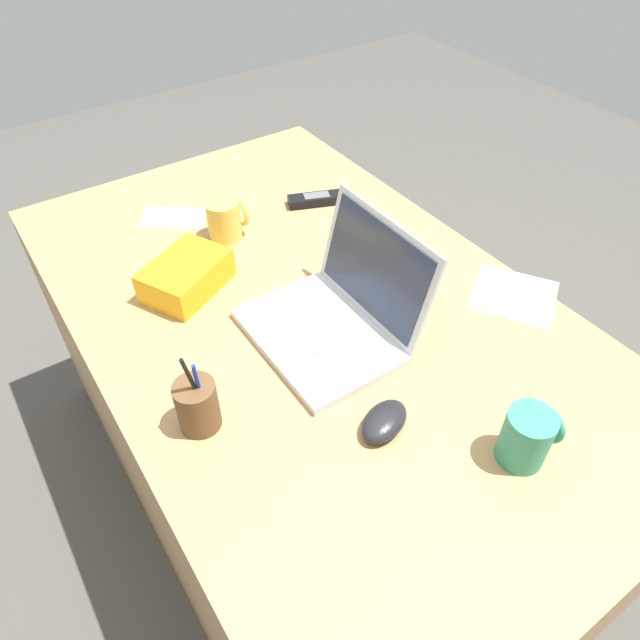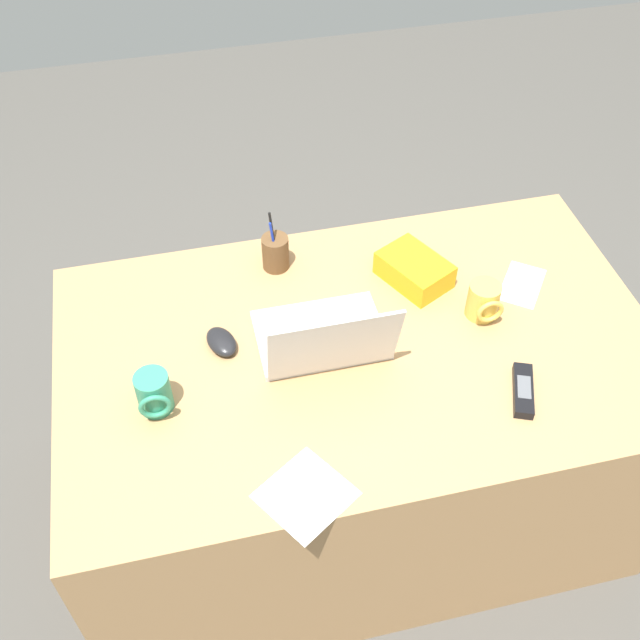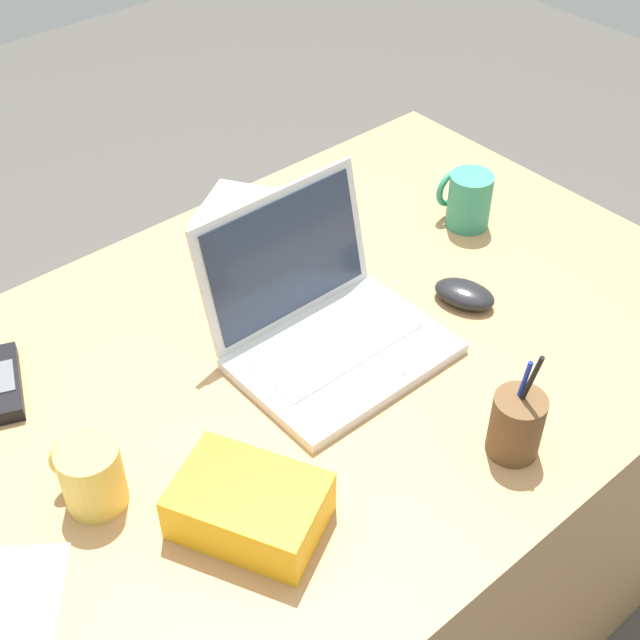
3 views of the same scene
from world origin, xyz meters
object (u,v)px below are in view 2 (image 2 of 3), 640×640
at_px(laptop, 324,338).
at_px(cordless_phone, 523,390).
at_px(coffee_mug_tall, 484,301).
at_px(pen_holder, 275,252).
at_px(computer_mouse, 221,342).
at_px(snack_bag, 414,270).
at_px(coffee_mug_white, 154,394).

xyz_separation_m(laptop, cordless_phone, (-0.42, 0.24, -0.03)).
height_order(laptop, coffee_mug_tall, laptop).
relative_size(laptop, pen_holder, 1.77).
xyz_separation_m(laptop, pen_holder, (0.06, -0.33, 0.00)).
bearing_deg(pen_holder, computer_mouse, 54.22).
bearing_deg(pen_holder, snack_bag, 158.59).
distance_m(laptop, cordless_phone, 0.48).
xyz_separation_m(laptop, snack_bag, (-0.29, -0.19, -0.01)).
bearing_deg(snack_bag, pen_holder, -21.41).
distance_m(computer_mouse, coffee_mug_tall, 0.67).
bearing_deg(laptop, cordless_phone, 150.64).
relative_size(computer_mouse, coffee_mug_white, 1.00).
bearing_deg(snack_bag, coffee_mug_tall, 128.33).
bearing_deg(pen_holder, coffee_mug_tall, 147.86).
height_order(coffee_mug_white, cordless_phone, coffee_mug_white).
distance_m(cordless_phone, snack_bag, 0.45).
bearing_deg(coffee_mug_white, coffee_mug_tall, -172.45).
height_order(laptop, computer_mouse, laptop).
relative_size(cordless_phone, snack_bag, 0.84).
bearing_deg(laptop, coffee_mug_white, 11.30).
relative_size(laptop, coffee_mug_white, 3.05).
xyz_separation_m(coffee_mug_tall, pen_holder, (0.48, -0.30, 0.00)).
height_order(computer_mouse, coffee_mug_white, coffee_mug_white).
xyz_separation_m(computer_mouse, snack_bag, (-0.54, -0.12, 0.02)).
bearing_deg(coffee_mug_tall, snack_bag, -51.67).
bearing_deg(snack_bag, cordless_phone, 106.82).
distance_m(computer_mouse, pen_holder, 0.32).
distance_m(coffee_mug_white, pen_holder, 0.55).
distance_m(computer_mouse, coffee_mug_white, 0.23).
height_order(pen_holder, snack_bag, pen_holder).
bearing_deg(snack_bag, coffee_mug_white, 21.23).
height_order(coffee_mug_tall, cordless_phone, coffee_mug_tall).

